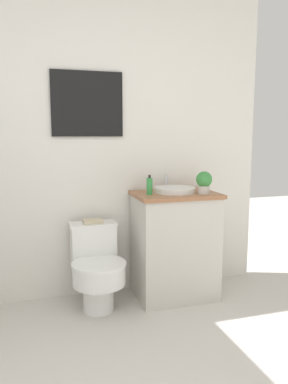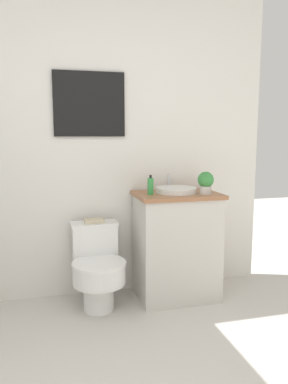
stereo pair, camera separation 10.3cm
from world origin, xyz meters
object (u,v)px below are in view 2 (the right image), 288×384
Objects in this scene: book_on_tank at (94,221)px; toilet at (97,266)px; sink at (176,190)px; soap_bottle at (151,186)px; potted_plant at (206,182)px.

toilet is at bearing -90.00° from book_on_tank.
sink is 2.39× the size of soap_bottle.
potted_plant is (0.19, -0.13, 0.07)m from sink.
book_on_tank is at bearing 165.39° from potted_plant.
book_on_tank is at bearing 172.12° from sink.
potted_plant is at bearing -33.67° from sink.
soap_bottle reaches higher than toilet.
potted_plant reaches higher than soap_bottle.
soap_bottle is (-0.22, -0.05, 0.04)m from sink.
book_on_tank reaches higher than toilet.
potted_plant is at bearing -14.61° from book_on_tank.
sink reaches higher than toilet.
soap_bottle reaches higher than sink.
sink is 0.68m from book_on_tank.
sink is at bearing -7.88° from book_on_tank.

